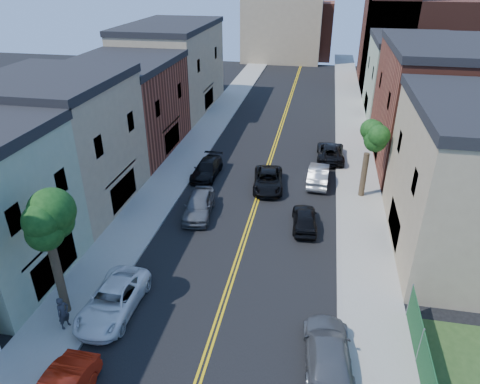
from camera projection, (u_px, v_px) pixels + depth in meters
The scene contains 23 objects.
sidewalk_left at pixel (200, 138), 45.22m from camera, with size 3.20×100.00×0.15m, color gray.
sidewalk_right at pixel (355, 148), 42.58m from camera, with size 3.20×100.00×0.15m, color gray.
curb_left at pixel (217, 139), 44.93m from camera, with size 0.30×100.00×0.15m, color gray.
curb_right at pixel (337, 147), 42.88m from camera, with size 0.30×100.00×0.15m, color gray.
bldg_left_tan_near at pixel (60, 147), 31.15m from camera, with size 9.00×10.00×9.00m, color #998466.
bldg_left_brick at pixel (125, 109), 40.93m from camera, with size 9.00×12.00×8.00m, color brown.
bldg_left_tan_far at pixel (172, 70), 52.73m from camera, with size 9.00×16.00×9.50m, color #998466.
bldg_right_brick at pixel (435, 109), 37.53m from camera, with size 9.00×14.00×10.00m, color brown.
bldg_right_palegrn at pixel (409, 80), 50.03m from camera, with size 9.00×12.00×8.50m, color gray.
church at pixel (414, 35), 61.32m from camera, with size 16.20×14.20×22.60m.
backdrop_left at pixel (282, 27), 78.25m from camera, with size 14.00×8.00×12.00m, color #998466.
backdrop_center at pixel (305, 31), 81.52m from camera, with size 10.00×8.00×10.00m, color brown.
tree_left_mid at pixel (41, 203), 19.61m from camera, with size 5.20×5.20×9.29m.
tree_right_far at pixel (371, 127), 31.25m from camera, with size 4.40×4.40×8.03m.
white_pickup at pixel (113, 300), 22.43m from camera, with size 2.41×5.23×1.45m, color white.
grey_car_left at pixel (199, 205), 31.15m from camera, with size 1.92×4.77×1.63m, color #525459.
black_car_left at pixel (207, 169), 36.89m from camera, with size 1.95×4.80×1.39m, color black.
grey_car_right at pixel (328, 352), 19.42m from camera, with size 2.09×5.14×1.49m, color #4E5155.
black_car_right at pixel (305, 219), 29.66m from camera, with size 1.64×4.09×1.39m, color black.
silver_car_right at pixel (318, 175), 35.69m from camera, with size 1.62×4.65×1.53m, color #93959A.
dark_car_right_far at pixel (330, 152), 40.10m from camera, with size 2.42×5.25×1.46m, color black.
black_suv_lane at pixel (268, 180), 34.96m from camera, with size 2.31×5.01×1.39m, color black.
pedestrian_left at pixel (63, 313), 21.19m from camera, with size 0.65×0.43×1.78m, color #282930.
Camera 1 is at (4.23, -1.08, 16.20)m, focal length 32.39 mm.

